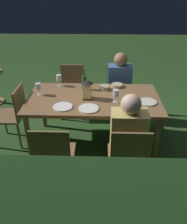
{
  "coord_description": "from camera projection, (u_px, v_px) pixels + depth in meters",
  "views": [
    {
      "loc": [
        -0.09,
        2.79,
        2.12
      ],
      "look_at": [
        0.0,
        0.0,
        0.52
      ],
      "focal_mm": 37.07,
      "sensor_mm": 36.0,
      "label": 1
    }
  ],
  "objects": [
    {
      "name": "chair_head_far",
      "position": [
        13.0,
        113.0,
        3.27
      ],
      "size": [
        0.4,
        0.42,
        0.87
      ],
      "color": "brown",
      "rests_on": "ground"
    },
    {
      "name": "bowl_bread",
      "position": [
        117.0,
        85.0,
        3.41
      ],
      "size": [
        0.17,
        0.17,
        0.04
      ],
      "color": "#BCAD8E",
      "rests_on": "dining_table"
    },
    {
      "name": "plate_c",
      "position": [
        63.0,
        107.0,
        2.86
      ],
      "size": [
        0.24,
        0.24,
        0.01
      ],
      "primitive_type": "cylinder",
      "color": "white",
      "rests_on": "dining_table"
    },
    {
      "name": "bowl_olives",
      "position": [
        105.0,
        87.0,
        3.32
      ],
      "size": [
        0.14,
        0.14,
        0.06
      ],
      "color": "#BCAD8E",
      "rests_on": "dining_table"
    },
    {
      "name": "dining_table",
      "position": [
        93.0,
        101.0,
        3.13
      ],
      "size": [
        1.77,
        0.97,
        0.74
      ],
      "color": "olive",
      "rests_on": "ground"
    },
    {
      "name": "ground_plane",
      "position": [
        93.0,
        142.0,
        3.48
      ],
      "size": [
        16.0,
        16.0,
        0.0
      ],
      "primitive_type": "plane",
      "color": "#2D5123"
    },
    {
      "name": "plate_a",
      "position": [
        89.0,
        108.0,
        2.83
      ],
      "size": [
        0.25,
        0.25,
        0.01
      ],
      "primitive_type": "cylinder",
      "color": "white",
      "rests_on": "dining_table"
    },
    {
      "name": "chair_side_right_a",
      "position": [
        128.0,
        156.0,
        2.46
      ],
      "size": [
        0.42,
        0.4,
        0.87
      ],
      "color": "brown",
      "rests_on": "ground"
    },
    {
      "name": "wine_glass_c",
      "position": [
        59.0,
        78.0,
        3.4
      ],
      "size": [
        0.08,
        0.08,
        0.17
      ],
      "color": "silver",
      "rests_on": "dining_table"
    },
    {
      "name": "plate_b",
      "position": [
        148.0,
        102.0,
        2.98
      ],
      "size": [
        0.23,
        0.23,
        0.01
      ],
      "primitive_type": "cylinder",
      "color": "silver",
      "rests_on": "dining_table"
    },
    {
      "name": "chair_side_left_b",
      "position": [
        72.0,
        88.0,
        4.01
      ],
      "size": [
        0.42,
        0.4,
        0.87
      ],
      "color": "brown",
      "rests_on": "ground"
    },
    {
      "name": "person_in_blue",
      "position": [
        119.0,
        85.0,
        3.74
      ],
      "size": [
        0.38,
        0.47,
        1.15
      ],
      "color": "#426699",
      "rests_on": "ground"
    },
    {
      "name": "person_in_mustard",
      "position": [
        127.0,
        134.0,
        2.55
      ],
      "size": [
        0.38,
        0.47,
        1.15
      ],
      "color": "tan",
      "rests_on": "ground"
    },
    {
      "name": "chair_side_right_b",
      "position": [
        54.0,
        155.0,
        2.48
      ],
      "size": [
        0.42,
        0.4,
        0.87
      ],
      "color": "brown",
      "rests_on": "ground"
    },
    {
      "name": "lantern_centerpiece",
      "position": [
        87.0,
        88.0,
        3.01
      ],
      "size": [
        0.15,
        0.15,
        0.27
      ],
      "color": "black",
      "rests_on": "dining_table"
    },
    {
      "name": "wine_glass_b",
      "position": [
        116.0,
        94.0,
        2.94
      ],
      "size": [
        0.08,
        0.08,
        0.17
      ],
      "color": "silver",
      "rests_on": "dining_table"
    },
    {
      "name": "wine_glass_a",
      "position": [
        38.0,
        87.0,
        3.13
      ],
      "size": [
        0.08,
        0.08,
        0.17
      ],
      "color": "silver",
      "rests_on": "dining_table"
    },
    {
      "name": "green_bottle_on_table",
      "position": [
        84.0,
        82.0,
        3.29
      ],
      "size": [
        0.07,
        0.07,
        0.29
      ],
      "color": "#1E5B2D",
      "rests_on": "dining_table"
    },
    {
      "name": "chair_side_left_a",
      "position": [
        118.0,
        89.0,
        3.99
      ],
      "size": [
        0.42,
        0.4,
        0.87
      ],
      "color": "brown",
      "rests_on": "ground"
    }
  ]
}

